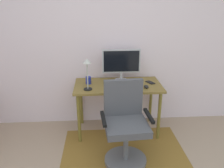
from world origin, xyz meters
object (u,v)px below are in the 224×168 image
Objects in this scene: monitor at (121,62)px; cell_phone at (150,82)px; computer_mouse at (146,87)px; office_chair at (125,128)px; keyboard at (121,88)px; coffee_cup at (88,80)px; desk_lamp at (87,68)px; desk at (118,90)px.

monitor reaches higher than cell_phone.
computer_mouse is 0.69m from office_chair.
keyboard is 0.34m from computer_mouse.
keyboard is 4.13× the size of computer_mouse.
office_chair reaches higher than coffee_cup.
monitor is 0.50m from cell_phone.
office_chair is at bearing -48.61° from desk_lamp.
office_chair is at bearing -58.92° from coffee_cup.
monitor is 1.02m from office_chair.
monitor is at bearing 35.96° from desk_lamp.
cell_phone is at bearing -18.65° from monitor.
computer_mouse is (0.34, 0.02, 0.01)m from keyboard.
cell_phone is (0.40, -0.14, -0.27)m from monitor.
keyboard is 0.58m from office_chair.
coffee_cup reaches higher than keyboard.
keyboard reaches higher than desk.
computer_mouse is 0.74× the size of cell_phone.
desk_lamp is (-0.47, -0.34, 0.02)m from monitor.
office_chair is (-0.34, -0.51, -0.32)m from computer_mouse.
keyboard is 1.03× the size of desk_lamp.
keyboard is (-0.03, -0.35, -0.26)m from monitor.
monitor is at bearing 132.62° from computer_mouse.
desk is 1.23× the size of office_chair.
desk is 8.62× the size of cell_phone.
coffee_cup reaches higher than desk.
desk is at bearing -8.06° from coffee_cup.
monitor is 1.31× the size of desk_lamp.
coffee_cup is (-0.41, 0.06, 0.14)m from desk.
keyboard is at bearing -95.11° from monitor.
computer_mouse reaches higher than keyboard.
desk_lamp reaches higher than computer_mouse.
coffee_cup is 0.74× the size of cell_phone.
desk_lamp is (-0.78, -0.01, 0.28)m from computer_mouse.
desk_lamp is at bearing 179.35° from keyboard.
desk is 2.21× the size of monitor.
desk is at bearing 22.47° from desk_lamp.
desk is 0.59m from desk_lamp.
cell_phone is at bearing 62.99° from computer_mouse.
office_chair is at bearing -149.22° from cell_phone.
desk_lamp reaches higher than desk.
monitor is at bearing 134.06° from cell_phone.
keyboard is 4.16× the size of coffee_cup.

